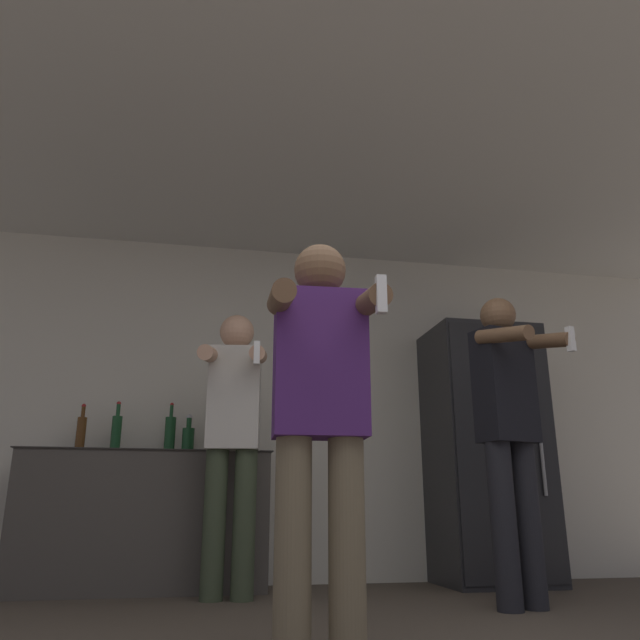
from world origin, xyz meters
The scene contains 12 objects.
wall_back centered at (0.00, 3.06, 1.27)m, with size 7.00×0.06×2.55m.
ceiling_slab centered at (0.00, 1.51, 2.57)m, with size 7.00×3.55×0.05m.
refrigerator centered at (1.53, 2.70, 0.93)m, with size 0.78×0.69×1.86m.
counter centered at (-0.91, 2.78, 0.45)m, with size 1.65×0.53×0.89m.
bottle_green_wine centered at (-0.66, 2.84, 1.00)m, with size 0.08×0.08×0.27m.
bottle_brown_liquor centered at (-0.79, 2.84, 1.03)m, with size 0.07×0.07×0.35m.
bottle_amber_bourbon centered at (-0.34, 2.84, 1.02)m, with size 0.07×0.07×0.33m.
bottle_clear_vodka centered at (-1.38, 2.84, 1.02)m, with size 0.06×0.06×0.33m.
bottle_dark_rum centered at (-1.15, 2.84, 1.03)m, with size 0.07×0.07×0.35m.
person_woman_foreground centered at (-0.12, 0.65, 0.90)m, with size 0.45×0.48×1.58m.
person_man_side centered at (1.16, 1.62, 0.98)m, with size 0.48×0.57×1.75m.
person_spectator_back centered at (-0.38, 2.28, 1.00)m, with size 0.45×0.50×1.75m.
Camera 1 is at (-0.58, -1.71, 0.52)m, focal length 35.00 mm.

